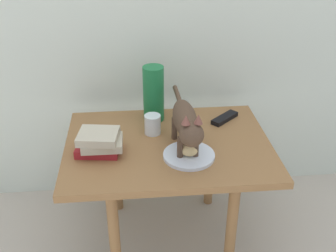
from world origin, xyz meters
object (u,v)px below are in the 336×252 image
at_px(cat, 186,122).
at_px(tv_remote, 225,118).
at_px(bread_roll, 188,149).
at_px(side_table, 168,156).
at_px(book_stack, 100,143).
at_px(candle_jar, 153,125).
at_px(plate, 189,155).
at_px(green_vase, 154,94).

bearing_deg(cat, tv_remote, 49.10).
relative_size(bread_roll, tv_remote, 0.53).
relative_size(side_table, book_stack, 4.47).
bearing_deg(bread_roll, tv_remote, 54.24).
bearing_deg(side_table, tv_remote, 32.39).
bearing_deg(book_stack, cat, -3.49).
xyz_separation_m(bread_roll, candle_jar, (-0.12, 0.20, -0.00)).
bearing_deg(side_table, candle_jar, 123.40).
bearing_deg(book_stack, plate, -10.10).
xyz_separation_m(plate, green_vase, (-0.12, 0.33, 0.12)).
distance_m(book_stack, tv_remote, 0.59).
bearing_deg(bread_roll, plate, 40.76).
xyz_separation_m(green_vase, candle_jar, (-0.01, -0.13, -0.09)).
distance_m(side_table, green_vase, 0.29).
relative_size(green_vase, candle_jar, 2.97).
relative_size(candle_jar, tv_remote, 0.57).
bearing_deg(book_stack, side_table, 10.39).
height_order(side_table, cat, cat).
xyz_separation_m(plate, candle_jar, (-0.13, 0.20, 0.03)).
relative_size(side_table, green_vase, 3.35).
bearing_deg(candle_jar, plate, -57.09).
xyz_separation_m(cat, candle_jar, (-0.12, 0.16, -0.09)).
xyz_separation_m(side_table, bread_roll, (0.07, -0.12, 0.10)).
relative_size(bread_roll, book_stack, 0.42).
height_order(bread_roll, cat, cat).
height_order(side_table, plate, plate).
bearing_deg(bread_roll, book_stack, 168.96).
bearing_deg(green_vase, bread_roll, -71.81).
xyz_separation_m(bread_roll, tv_remote, (0.21, 0.29, -0.03)).
bearing_deg(book_stack, bread_roll, -11.04).
relative_size(plate, bread_roll, 2.53).
height_order(side_table, green_vase, green_vase).
xyz_separation_m(plate, tv_remote, (0.20, 0.29, 0.00)).
distance_m(plate, green_vase, 0.37).
height_order(side_table, tv_remote, tv_remote).
distance_m(side_table, plate, 0.15).
height_order(plate, tv_remote, tv_remote).
bearing_deg(cat, bread_roll, -86.40).
bearing_deg(candle_jar, bread_roll, -58.84).
relative_size(green_vase, tv_remote, 1.68).
bearing_deg(green_vase, side_table, -78.55).
relative_size(cat, tv_remote, 3.20).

